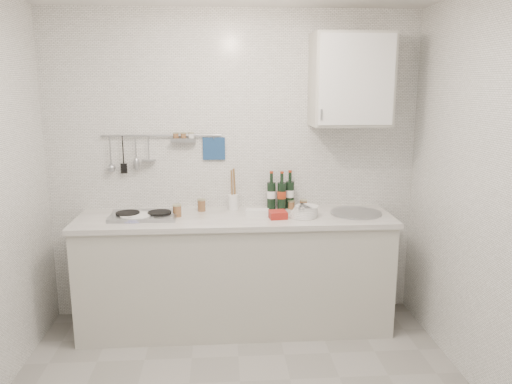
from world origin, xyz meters
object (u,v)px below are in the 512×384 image
wall_cabinet (351,80)px  utensil_crock (233,200)px  plate_stack_sink (305,211)px  plate_stack_hob (135,217)px  wine_bottles (281,190)px

wall_cabinet → utensil_crock: bearing=174.7°
wall_cabinet → plate_stack_sink: 1.07m
plate_stack_hob → utensil_crock: utensil_crock is taller
plate_stack_sink → utensil_crock: (-0.54, 0.26, 0.04)m
plate_stack_sink → wine_bottles: size_ratio=0.73×
plate_stack_hob → wine_bottles: bearing=12.7°
plate_stack_sink → wine_bottles: bearing=119.5°
utensil_crock → plate_stack_sink: bearing=-26.0°
wall_cabinet → plate_stack_sink: bearing=-154.0°
wall_cabinet → wine_bottles: wall_cabinet is taller
wall_cabinet → utensil_crock: size_ratio=2.05×
plate_stack_hob → plate_stack_sink: (1.29, -0.01, 0.02)m
wall_cabinet → wine_bottles: (-0.52, 0.09, -0.87)m
wall_cabinet → utensil_crock: (-0.91, 0.08, -0.95)m
utensil_crock → wall_cabinet: bearing=-5.3°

